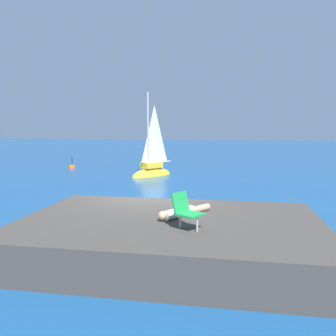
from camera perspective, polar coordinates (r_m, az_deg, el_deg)
name	(u,v)px	position (r m, az deg, el deg)	size (l,w,h in m)	color
ground_plane	(148,222)	(11.31, -3.36, -9.09)	(160.00, 160.00, 0.00)	navy
shore_ledge	(170,236)	(8.46, 0.41, -11.43)	(7.24, 4.75, 0.88)	#423D38
boulder_seaward	(179,221)	(11.43, 1.91, -8.92)	(1.58, 1.27, 0.87)	#393B34
boulder_inland	(99,222)	(11.52, -11.60, -8.92)	(0.89, 0.71, 0.49)	#3F3C32
sailboat_near	(152,171)	(21.99, -2.72, -0.53)	(2.69, 3.10, 5.87)	yellow
person_sunbather	(183,212)	(8.55, 2.49, -7.37)	(1.14, 1.51, 0.25)	white
beach_chair	(185,209)	(7.44, 2.94, -6.91)	(0.76, 0.71, 0.80)	green
marker_buoy	(72,168)	(27.41, -15.80, 0.00)	(0.56, 0.56, 1.13)	#EA5114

